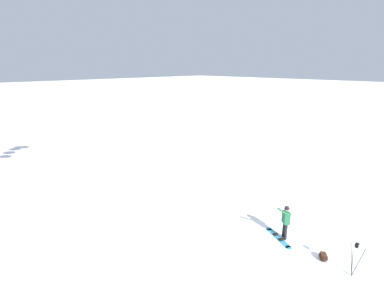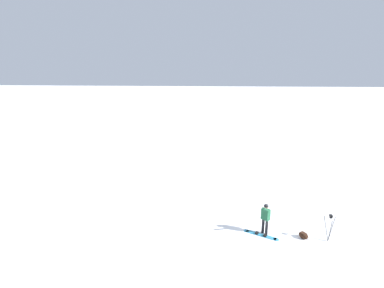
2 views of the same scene
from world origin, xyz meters
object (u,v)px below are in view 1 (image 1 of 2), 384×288
(snowboard, at_px, (278,237))
(gear_bag_large, at_px, (323,256))
(snowboarder, at_px, (286,219))
(camera_tripod, at_px, (356,253))

(snowboard, distance_m, gear_bag_large, 2.10)
(snowboarder, xyz_separation_m, camera_tripod, (-3.04, 0.41, 0.00))
(snowboarder, relative_size, snowboard, 1.00)
(snowboarder, xyz_separation_m, gear_bag_large, (-1.90, 0.24, -0.86))
(camera_tripod, bearing_deg, snowboarder, -7.64)
(snowboarder, height_order, camera_tripod, snowboarder)
(camera_tripod, bearing_deg, gear_bag_large, -8.24)
(snowboarder, xyz_separation_m, snowboard, (0.19, 0.18, -0.99))
(snowboard, height_order, camera_tripod, camera_tripod)
(snowboard, xyz_separation_m, gear_bag_large, (-2.09, 0.06, 0.13))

